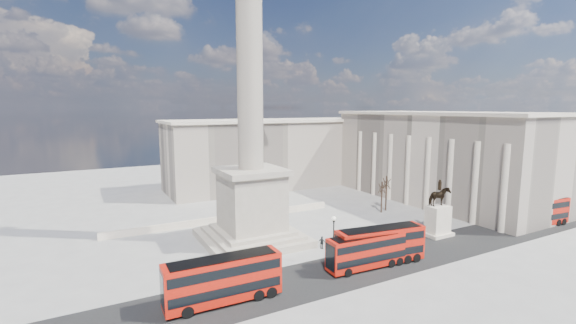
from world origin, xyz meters
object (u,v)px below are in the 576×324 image
at_px(red_bus_c, 367,251).
at_px(pedestrian_crossing, 322,243).
at_px(equestrian_statue, 438,216).
at_px(pedestrian_standing, 440,229).
at_px(red_bus_a, 224,279).
at_px(red_bus_b, 381,245).
at_px(red_bus_d, 540,212).
at_px(nelsons_column, 251,154).
at_px(pedestrian_walking, 380,237).
at_px(victorian_lamp, 334,235).

height_order(red_bus_c, pedestrian_crossing, red_bus_c).
height_order(equestrian_statue, pedestrian_standing, equestrian_statue).
relative_size(red_bus_a, pedestrian_crossing, 6.57).
bearing_deg(red_bus_b, red_bus_d, 6.64).
distance_m(nelsons_column, pedestrian_walking, 22.22).
distance_m(red_bus_c, pedestrian_walking, 9.94).
distance_m(red_bus_b, victorian_lamp, 5.95).
relative_size(red_bus_a, pedestrian_standing, 6.17).
height_order(nelsons_column, red_bus_a, nelsons_column).
xyz_separation_m(red_bus_a, red_bus_d, (54.00, -0.70, -0.07)).
distance_m(red_bus_a, equestrian_statue, 35.79).
relative_size(victorian_lamp, equestrian_statue, 0.69).
xyz_separation_m(red_bus_c, red_bus_d, (35.90, -0.45, 0.22)).
bearing_deg(red_bus_c, equestrian_statue, 17.32).
height_order(red_bus_c, equestrian_statue, equestrian_statue).
relative_size(nelsons_column, pedestrian_crossing, 27.75).
xyz_separation_m(red_bus_a, pedestrian_standing, (35.82, 3.89, -1.54)).
relative_size(pedestrian_walking, pedestrian_crossing, 0.91).
bearing_deg(red_bus_b, equestrian_statue, 23.08).
height_order(red_bus_b, victorian_lamp, victorian_lamp).
xyz_separation_m(red_bus_a, pedestrian_crossing, (16.84, 7.77, -1.60)).
bearing_deg(red_bus_a, victorian_lamp, 13.12).
height_order(nelsons_column, pedestrian_standing, nelsons_column).
bearing_deg(red_bus_d, victorian_lamp, 179.76).
distance_m(red_bus_b, red_bus_c, 2.35).
xyz_separation_m(nelsons_column, pedestrian_standing, (26.23, -11.50, -11.96)).
relative_size(red_bus_a, victorian_lamp, 1.97).
bearing_deg(nelsons_column, pedestrian_crossing, -46.39).
height_order(red_bus_b, pedestrian_walking, red_bus_b).
xyz_separation_m(red_bus_c, victorian_lamp, (-2.57, 3.46, 1.31)).
bearing_deg(pedestrian_standing, red_bus_d, 139.27).
height_order(nelsons_column, red_bus_b, nelsons_column).
bearing_deg(red_bus_c, red_bus_b, 9.11).
bearing_deg(nelsons_column, red_bus_b, -54.86).
distance_m(nelsons_column, equestrian_statue, 29.97).
xyz_separation_m(nelsons_column, red_bus_c, (8.51, -15.64, -10.70)).
distance_m(red_bus_d, equestrian_statue, 19.08).
bearing_deg(pedestrian_walking, red_bus_c, -131.76).
bearing_deg(red_bus_b, victorian_lamp, 154.49).
distance_m(red_bus_b, pedestrian_walking, 8.17).
relative_size(nelsons_column, red_bus_c, 4.74).
height_order(victorian_lamp, pedestrian_crossing, victorian_lamp).
xyz_separation_m(equestrian_statue, pedestrian_crossing, (-18.70, 3.66, -2.15)).
height_order(nelsons_column, red_bus_d, nelsons_column).
distance_m(nelsons_column, red_bus_b, 21.54).
bearing_deg(pedestrian_standing, pedestrian_crossing, -38.15).
relative_size(nelsons_column, red_bus_a, 4.22).
height_order(pedestrian_walking, pedestrian_crossing, pedestrian_crossing).
bearing_deg(red_bus_a, equestrian_statue, 8.07).
relative_size(red_bus_c, victorian_lamp, 1.76).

